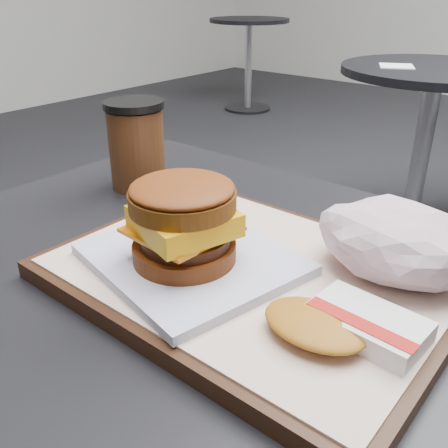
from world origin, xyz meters
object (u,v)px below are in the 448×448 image
at_px(serving_tray, 251,276).
at_px(breakfast_sandwich, 186,231).
at_px(coffee_cup, 137,145).
at_px(neighbor_table, 427,119).
at_px(hash_brown, 343,324).
at_px(crumpled_wrapper, 398,241).
at_px(customer_table, 232,409).

relative_size(serving_tray, breakfast_sandwich, 1.72).
bearing_deg(serving_tray, coffee_cup, 159.36).
bearing_deg(neighbor_table, hash_brown, -73.79).
height_order(hash_brown, crumpled_wrapper, crumpled_wrapper).
xyz_separation_m(serving_tray, hash_brown, (0.12, -0.04, 0.02)).
xyz_separation_m(customer_table, coffee_cup, (-0.26, 0.11, 0.25)).
bearing_deg(breakfast_sandwich, coffee_cup, 148.29).
bearing_deg(crumpled_wrapper, coffee_cup, 176.25).
bearing_deg(neighbor_table, serving_tray, -77.29).
xyz_separation_m(crumpled_wrapper, coffee_cup, (-0.40, 0.03, 0.01)).
distance_m(customer_table, neighbor_table, 1.69).
bearing_deg(crumpled_wrapper, customer_table, -148.38).
xyz_separation_m(hash_brown, neighbor_table, (-0.49, 1.69, -0.25)).
bearing_deg(customer_table, coffee_cup, 157.77).
distance_m(hash_brown, coffee_cup, 0.43).
xyz_separation_m(customer_table, crumpled_wrapper, (0.13, 0.08, 0.24)).
height_order(serving_tray, hash_brown, hash_brown).
relative_size(coffee_cup, neighbor_table, 0.17).
bearing_deg(serving_tray, breakfast_sandwich, -142.09).
height_order(breakfast_sandwich, coffee_cup, coffee_cup).
bearing_deg(breakfast_sandwich, neighbor_table, 100.82).
distance_m(hash_brown, crumpled_wrapper, 0.12).
relative_size(breakfast_sandwich, neighbor_table, 0.29).
bearing_deg(hash_brown, customer_table, 165.78).
relative_size(serving_tray, crumpled_wrapper, 2.49).
relative_size(customer_table, breakfast_sandwich, 3.63).
xyz_separation_m(customer_table, breakfast_sandwich, (-0.03, -0.04, 0.24)).
bearing_deg(coffee_cup, serving_tray, -20.64).
height_order(crumpled_wrapper, neighbor_table, crumpled_wrapper).
xyz_separation_m(breakfast_sandwich, neighbor_table, (-0.32, 1.69, -0.28)).
relative_size(serving_tray, coffee_cup, 3.04).
xyz_separation_m(customer_table, hash_brown, (0.14, -0.04, 0.22)).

